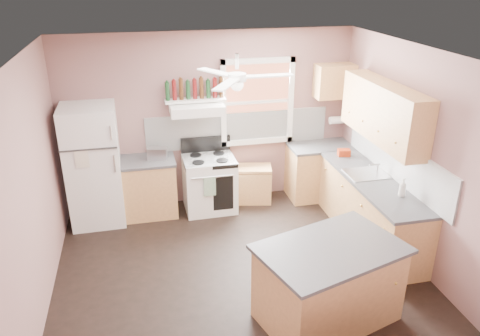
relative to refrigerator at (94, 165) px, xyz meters
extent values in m
plane|color=black|center=(1.77, -1.66, -0.89)|extent=(4.50, 4.50, 0.00)
plane|color=white|center=(1.77, -1.66, 1.81)|extent=(4.50, 4.50, 0.00)
cube|color=#7F5A57|center=(1.77, 0.36, 0.46)|extent=(4.50, 0.05, 2.70)
cube|color=#7F5A57|center=(4.04, -1.66, 0.46)|extent=(0.05, 4.00, 2.70)
cube|color=#7F5A57|center=(-0.51, -1.66, 0.46)|extent=(0.05, 4.00, 2.70)
cube|color=white|center=(2.22, 0.33, 0.28)|extent=(2.90, 0.03, 0.55)
cube|color=white|center=(4.00, -1.36, 0.28)|extent=(0.03, 2.60, 0.55)
cube|color=brown|center=(2.52, 0.32, 0.71)|extent=(1.00, 0.02, 1.20)
cube|color=white|center=(2.52, 0.30, 0.71)|extent=(1.16, 0.07, 1.36)
cube|color=white|center=(0.00, 0.00, 0.00)|extent=(0.77, 0.74, 1.78)
cube|color=#AB7B47|center=(0.71, 0.04, -0.46)|extent=(0.90, 0.60, 0.86)
cube|color=#3E3E40|center=(0.71, 0.04, -0.01)|extent=(0.92, 0.62, 0.04)
cube|color=silver|center=(0.92, 0.02, 0.10)|extent=(0.30, 0.21, 0.18)
cube|color=white|center=(1.68, -0.02, -0.46)|extent=(0.79, 0.65, 0.86)
cube|color=white|center=(1.54, 0.09, 0.73)|extent=(0.78, 0.50, 0.14)
cube|color=white|center=(1.54, 0.21, 0.83)|extent=(0.90, 0.26, 0.03)
cube|color=#AB7B47|center=(2.43, 0.09, -0.62)|extent=(0.61, 0.47, 0.55)
cube|color=#AB7B47|center=(3.52, 0.04, -0.46)|extent=(1.00, 0.60, 0.86)
cube|color=#AB7B47|center=(3.72, -1.36, -0.46)|extent=(0.60, 2.20, 0.86)
cube|color=#3E3E40|center=(3.52, 0.04, -0.01)|extent=(1.02, 0.62, 0.04)
cube|color=#3E3E40|center=(3.71, -1.36, -0.01)|extent=(0.62, 2.22, 0.04)
cube|color=silver|center=(3.71, -1.16, 0.00)|extent=(0.55, 0.45, 0.03)
cylinder|color=silver|center=(3.87, -1.16, 0.08)|extent=(0.03, 0.03, 0.14)
cube|color=#AB7B47|center=(3.85, -1.16, 0.89)|extent=(0.33, 1.80, 0.76)
cube|color=#AB7B47|center=(3.72, 0.17, 1.01)|extent=(0.60, 0.33, 0.52)
cylinder|color=white|center=(3.84, 0.20, 0.36)|extent=(0.26, 0.12, 0.12)
cube|color=#AB7B47|center=(2.51, -2.77, -0.46)|extent=(1.59, 1.25, 0.86)
cube|color=#3E3E40|center=(2.51, -2.77, -0.01)|extent=(1.69, 1.35, 0.04)
cylinder|color=white|center=(1.77, -1.66, 1.56)|extent=(0.20, 0.20, 0.08)
imported|color=silver|center=(3.82, -1.88, 0.13)|extent=(0.12, 0.12, 0.23)
cube|color=#A12B0D|center=(3.68, -0.46, 0.06)|extent=(0.20, 0.15, 0.10)
cylinder|color=#143819|center=(1.14, 0.21, 0.98)|extent=(0.06, 0.06, 0.27)
cylinder|color=#590F0F|center=(1.24, 0.21, 0.99)|extent=(0.06, 0.06, 0.29)
cylinder|color=#3F230F|center=(1.34, 0.21, 1.00)|extent=(0.06, 0.06, 0.31)
cylinder|color=#143819|center=(1.44, 0.21, 0.98)|extent=(0.06, 0.06, 0.27)
cylinder|color=#590F0F|center=(1.54, 0.21, 0.99)|extent=(0.06, 0.06, 0.29)
cylinder|color=#3F230F|center=(1.64, 0.21, 1.00)|extent=(0.06, 0.06, 0.31)
cylinder|color=#143819|center=(1.74, 0.21, 0.98)|extent=(0.06, 0.06, 0.27)
cylinder|color=#590F0F|center=(1.84, 0.21, 0.99)|extent=(0.06, 0.06, 0.29)
cylinder|color=#3F230F|center=(1.94, 0.21, 1.00)|extent=(0.06, 0.06, 0.31)
camera|label=1|loc=(0.71, -6.53, 2.66)|focal=35.00mm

